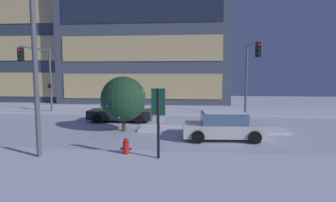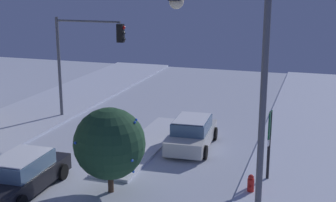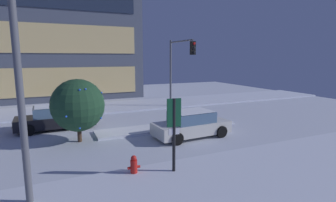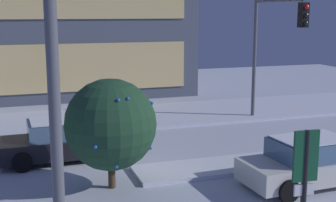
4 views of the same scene
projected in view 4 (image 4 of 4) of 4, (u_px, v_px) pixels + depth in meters
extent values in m
plane|color=silver|center=(130.00, 176.00, 15.28)|extent=(52.00, 52.00, 0.00)
cube|color=silver|center=(91.00, 120.00, 22.84)|extent=(52.00, 5.20, 0.14)
cube|color=silver|center=(260.00, 162.00, 16.44)|extent=(9.00, 1.80, 0.14)
cube|color=#E5C67F|center=(34.00, 69.00, 26.27)|extent=(17.81, 0.10, 2.77)
cube|color=silver|center=(310.00, 168.00, 14.42)|extent=(4.41, 2.05, 0.66)
cube|color=slate|center=(311.00, 149.00, 14.31)|extent=(2.42, 1.75, 0.60)
cube|color=white|center=(312.00, 138.00, 14.24)|extent=(2.24, 1.63, 0.04)
cylinder|color=black|center=(327.00, 160.00, 15.79)|extent=(0.67, 0.26, 0.66)
cylinder|color=black|center=(254.00, 171.00, 14.76)|extent=(0.67, 0.26, 0.66)
cylinder|color=black|center=(288.00, 191.00, 13.12)|extent=(0.67, 0.26, 0.66)
cube|color=black|center=(65.00, 145.00, 16.86)|extent=(4.64, 1.90, 0.66)
cube|color=slate|center=(64.00, 129.00, 16.74)|extent=(2.52, 1.67, 0.60)
cube|color=white|center=(63.00, 120.00, 16.68)|extent=(2.33, 1.56, 0.04)
cylinder|color=black|center=(22.00, 163.00, 15.57)|extent=(0.67, 0.24, 0.66)
cylinder|color=black|center=(20.00, 148.00, 17.22)|extent=(0.67, 0.24, 0.66)
cylinder|color=black|center=(112.00, 153.00, 16.57)|extent=(0.67, 0.24, 0.66)
cylinder|color=black|center=(101.00, 141.00, 18.22)|extent=(0.67, 0.24, 0.66)
cylinder|color=#565960|center=(254.00, 59.00, 23.02)|extent=(0.18, 0.18, 5.93)
cylinder|color=#565960|center=(278.00, 1.00, 20.66)|extent=(0.12, 3.94, 0.12)
cube|color=black|center=(303.00, 15.00, 18.93)|extent=(0.32, 0.36, 1.00)
sphere|color=red|center=(307.00, 7.00, 18.70)|extent=(0.20, 0.20, 0.20)
sphere|color=black|center=(306.00, 15.00, 18.76)|extent=(0.20, 0.20, 0.20)
sphere|color=black|center=(306.00, 23.00, 18.82)|extent=(0.20, 0.20, 0.20)
cylinder|color=#565960|center=(54.00, 102.00, 7.43)|extent=(0.20, 0.20, 7.74)
cylinder|color=black|center=(303.00, 200.00, 9.59)|extent=(0.12, 0.12, 2.95)
cube|color=#144C2D|center=(306.00, 156.00, 9.41)|extent=(0.55, 0.09, 1.07)
cube|color=white|center=(304.00, 190.00, 9.55)|extent=(0.44, 0.07, 0.24)
cylinder|color=#473323|center=(112.00, 175.00, 14.18)|extent=(0.22, 0.22, 0.81)
sphere|color=#1E4228|center=(111.00, 125.00, 13.89)|extent=(2.75, 2.75, 2.75)
sphere|color=blue|center=(71.00, 112.00, 14.33)|extent=(0.10, 0.10, 0.10)
sphere|color=blue|center=(116.00, 167.00, 13.15)|extent=(0.10, 0.10, 0.10)
sphere|color=blue|center=(95.00, 147.00, 12.64)|extent=(0.10, 0.10, 0.10)
sphere|color=blue|center=(152.00, 103.00, 13.81)|extent=(0.10, 0.10, 0.10)
sphere|color=blue|center=(151.00, 148.00, 13.71)|extent=(0.10, 0.10, 0.10)
sphere|color=blue|center=(149.00, 108.00, 14.55)|extent=(0.10, 0.10, 0.10)
sphere|color=blue|center=(128.00, 99.00, 12.90)|extent=(0.10, 0.10, 0.10)
sphere|color=blue|center=(118.00, 100.00, 12.76)|extent=(0.10, 0.10, 0.10)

